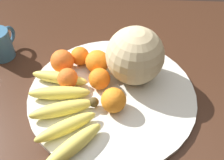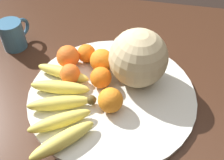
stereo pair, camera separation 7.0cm
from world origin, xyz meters
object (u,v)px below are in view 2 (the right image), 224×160
object	(u,v)px
fruit_bowl	(112,94)
orange_mid_center	(100,78)
orange_back_left	(70,74)
orange_back_right	(102,61)
orange_top_small	(110,100)
orange_front_right	(86,53)
ceramic_mug	(13,35)
kitchen_table	(103,104)
banana_bunch	(61,104)
melon	(138,58)
orange_front_left	(68,57)

from	to	relation	value
fruit_bowl	orange_mid_center	size ratio (longest dim) A/B	7.70
orange_back_left	orange_mid_center	bearing A→B (deg)	0.56
orange_back_left	orange_back_right	xyz separation A→B (m)	(0.08, 0.07, 0.01)
orange_back_left	orange_top_small	distance (m)	0.15
orange_back_left	orange_top_small	world-z (taller)	orange_top_small
orange_back_left	orange_front_right	bearing A→B (deg)	77.46
ceramic_mug	kitchen_table	bearing A→B (deg)	-20.80
ceramic_mug	orange_back_right	bearing A→B (deg)	-12.31
fruit_bowl	orange_top_small	world-z (taller)	orange_top_small
orange_front_right	orange_top_small	size ratio (longest dim) A/B	0.86
orange_back_left	orange_back_right	world-z (taller)	orange_back_right
banana_bunch	orange_front_right	world-z (taller)	orange_front_right
orange_back_left	orange_top_small	xyz separation A→B (m)	(0.13, -0.08, 0.00)
melon	orange_back_left	bearing A→B (deg)	-166.23
orange_top_small	orange_front_left	bearing A→B (deg)	138.78
kitchen_table	orange_front_left	distance (m)	0.19
banana_bunch	orange_front_left	xyz separation A→B (m)	(-0.03, 0.17, 0.02)
fruit_bowl	ceramic_mug	distance (m)	0.40
orange_top_small	ceramic_mug	size ratio (longest dim) A/B	0.59
kitchen_table	orange_front_left	bearing A→B (deg)	155.05
melon	orange_top_small	xyz separation A→B (m)	(-0.05, -0.12, -0.05)
banana_bunch	orange_back_right	distance (m)	0.18
kitchen_table	orange_front_right	distance (m)	0.17
melon	orange_front_left	distance (m)	0.22
melon	orange_top_small	bearing A→B (deg)	-113.51
orange_top_small	ceramic_mug	world-z (taller)	ceramic_mug
orange_top_small	ceramic_mug	distance (m)	0.43
orange_mid_center	orange_back_right	size ratio (longest dim) A/B	0.87
melon	ceramic_mug	xyz separation A→B (m)	(-0.43, 0.09, -0.05)
kitchen_table	banana_bunch	bearing A→B (deg)	-126.63
orange_front_right	ceramic_mug	xyz separation A→B (m)	(-0.26, 0.04, 0.01)
banana_bunch	orange_front_left	size ratio (longest dim) A/B	4.58
fruit_bowl	orange_front_left	world-z (taller)	orange_front_left
orange_front_right	orange_back_left	xyz separation A→B (m)	(-0.02, -0.10, 0.00)
orange_front_left	orange_mid_center	xyz separation A→B (m)	(0.11, -0.06, -0.00)
kitchen_table	fruit_bowl	bearing A→B (deg)	-39.64
orange_front_right	orange_back_right	size ratio (longest dim) A/B	0.81
fruit_bowl	orange_mid_center	bearing A→B (deg)	150.65
banana_bunch	orange_front_right	xyz separation A→B (m)	(0.01, 0.20, 0.01)
kitchen_table	banana_bunch	size ratio (longest dim) A/B	4.90
orange_mid_center	banana_bunch	bearing A→B (deg)	-128.43
kitchen_table	orange_back_left	bearing A→B (deg)	-173.83
fruit_bowl	melon	world-z (taller)	melon
fruit_bowl	orange_back_right	distance (m)	0.11
melon	orange_front_right	distance (m)	0.18
orange_mid_center	ceramic_mug	xyz separation A→B (m)	(-0.33, 0.13, 0.00)
kitchen_table	melon	world-z (taller)	melon
orange_mid_center	orange_back_right	xyz separation A→B (m)	(-0.01, 0.06, 0.00)
orange_front_left	orange_front_right	xyz separation A→B (m)	(0.05, 0.03, -0.01)
melon	orange_mid_center	distance (m)	0.12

